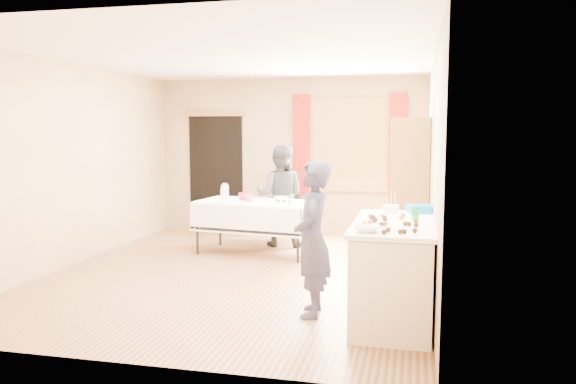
% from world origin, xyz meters
% --- Properties ---
extents(floor, '(4.50, 5.50, 0.02)m').
position_xyz_m(floor, '(0.00, 0.00, -0.01)').
color(floor, '#9E7047').
rests_on(floor, ground).
extents(ceiling, '(4.50, 5.50, 0.02)m').
position_xyz_m(ceiling, '(0.00, 0.00, 2.61)').
color(ceiling, white).
rests_on(ceiling, floor).
extents(wall_back, '(4.50, 0.02, 2.60)m').
position_xyz_m(wall_back, '(0.00, 2.76, 1.30)').
color(wall_back, tan).
rests_on(wall_back, floor).
extents(wall_front, '(4.50, 0.02, 2.60)m').
position_xyz_m(wall_front, '(0.00, -2.76, 1.30)').
color(wall_front, tan).
rests_on(wall_front, floor).
extents(wall_left, '(0.02, 5.50, 2.60)m').
position_xyz_m(wall_left, '(-2.26, 0.00, 1.30)').
color(wall_left, tan).
rests_on(wall_left, floor).
extents(wall_right, '(0.02, 5.50, 2.60)m').
position_xyz_m(wall_right, '(2.26, 0.00, 1.30)').
color(wall_right, tan).
rests_on(wall_right, floor).
extents(window_frame, '(1.32, 0.06, 1.52)m').
position_xyz_m(window_frame, '(1.00, 2.72, 1.50)').
color(window_frame, olive).
rests_on(window_frame, wall_back).
extents(window_pane, '(1.20, 0.02, 1.40)m').
position_xyz_m(window_pane, '(1.00, 2.71, 1.50)').
color(window_pane, white).
rests_on(window_pane, wall_back).
extents(curtain_left, '(0.28, 0.06, 1.65)m').
position_xyz_m(curtain_left, '(0.22, 2.67, 1.50)').
color(curtain_left, maroon).
rests_on(curtain_left, wall_back).
extents(curtain_right, '(0.28, 0.06, 1.65)m').
position_xyz_m(curtain_right, '(1.78, 2.67, 1.50)').
color(curtain_right, maroon).
rests_on(curtain_right, wall_back).
extents(doorway, '(0.95, 0.04, 2.00)m').
position_xyz_m(doorway, '(-1.30, 2.73, 1.00)').
color(doorway, black).
rests_on(doorway, floor).
extents(door_lintel, '(1.05, 0.06, 0.08)m').
position_xyz_m(door_lintel, '(-1.30, 2.70, 2.02)').
color(door_lintel, olive).
rests_on(door_lintel, wall_back).
extents(cabinet, '(0.50, 0.60, 1.90)m').
position_xyz_m(cabinet, '(1.99, 1.12, 0.95)').
color(cabinet, olive).
rests_on(cabinet, floor).
extents(counter, '(0.73, 1.54, 0.91)m').
position_xyz_m(counter, '(1.89, -1.28, 0.45)').
color(counter, '#F2E1CC').
rests_on(counter, floor).
extents(party_table, '(1.76, 1.07, 0.75)m').
position_xyz_m(party_table, '(-0.11, 1.11, 0.44)').
color(party_table, black).
rests_on(party_table, floor).
extents(chair, '(0.49, 0.49, 1.05)m').
position_xyz_m(chair, '(0.09, 2.04, 0.31)').
color(chair, black).
rests_on(chair, floor).
extents(girl, '(0.61, 0.47, 1.46)m').
position_xyz_m(girl, '(1.14, -1.33, 0.73)').
color(girl, '#2B2B4A').
rests_on(girl, floor).
extents(woman, '(0.80, 0.66, 1.53)m').
position_xyz_m(woman, '(0.08, 1.74, 0.76)').
color(woman, black).
rests_on(woman, floor).
extents(soda_can, '(0.08, 0.08, 0.12)m').
position_xyz_m(soda_can, '(2.08, -1.12, 0.97)').
color(soda_can, green).
rests_on(soda_can, counter).
extents(mixing_bowl, '(0.36, 0.36, 0.05)m').
position_xyz_m(mixing_bowl, '(1.69, -1.84, 0.94)').
color(mixing_bowl, white).
rests_on(mixing_bowl, counter).
extents(foam_block, '(0.16, 0.12, 0.08)m').
position_xyz_m(foam_block, '(1.83, -0.71, 0.95)').
color(foam_block, white).
rests_on(foam_block, counter).
extents(blue_basket, '(0.34, 0.27, 0.08)m').
position_xyz_m(blue_basket, '(2.15, -0.64, 0.95)').
color(blue_basket, '#0A77E0').
rests_on(blue_basket, counter).
extents(pitcher, '(0.11, 0.11, 0.22)m').
position_xyz_m(pitcher, '(-0.56, 1.07, 0.86)').
color(pitcher, silver).
rests_on(pitcher, party_table).
extents(cup_red, '(0.24, 0.24, 0.11)m').
position_xyz_m(cup_red, '(-0.32, 1.17, 0.81)').
color(cup_red, '#BD1839').
rests_on(cup_red, party_table).
extents(cup_rainbow, '(0.15, 0.15, 0.11)m').
position_xyz_m(cup_rainbow, '(-0.18, 0.99, 0.81)').
color(cup_rainbow, red).
rests_on(cup_rainbow, party_table).
extents(small_bowl, '(0.20, 0.20, 0.06)m').
position_xyz_m(small_bowl, '(0.22, 1.19, 0.78)').
color(small_bowl, white).
rests_on(small_bowl, party_table).
extents(pastry_tray, '(0.29, 0.21, 0.02)m').
position_xyz_m(pastry_tray, '(0.34, 0.92, 0.76)').
color(pastry_tray, white).
rests_on(pastry_tray, party_table).
extents(bottle, '(0.10, 0.10, 0.18)m').
position_xyz_m(bottle, '(-0.69, 1.39, 0.84)').
color(bottle, white).
rests_on(bottle, party_table).
extents(cake_balls, '(0.48, 1.00, 0.04)m').
position_xyz_m(cake_balls, '(1.84, -1.42, 0.93)').
color(cake_balls, '#3F2314').
rests_on(cake_balls, counter).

